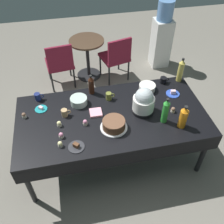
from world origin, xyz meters
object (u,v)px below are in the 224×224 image
soda_bottle_lime_soda (165,111)px  maroon_chair_right (116,56)px  water_cooler (162,36)px  glass_salad_bowl (79,101)px  round_cafe_table (87,52)px  coffee_mug_black (163,80)px  cupcake_mint (59,124)px  coffee_mug_navy (38,97)px  cupcake_vanilla (173,110)px  cupcake_cocoa (24,115)px  soda_bottle_ginger_ale (181,71)px  soda_bottle_cola (91,85)px  maroon_chair_left (60,62)px  dessert_plate_teal (41,109)px  slow_cooker (144,101)px  ceramic_snack_bowl (147,87)px  cupcake_lemon (60,144)px  cupcake_rose (61,135)px  coffee_mug_olive (109,96)px  cupcake_berry (85,122)px  dessert_plate_cobalt (173,93)px  coffee_mug_tan (65,113)px  dessert_plate_charcoal (76,146)px  frosted_layer_cake (114,124)px  potluck_table (112,119)px  soda_bottle_orange_juice (183,117)px

soda_bottle_lime_soda → maroon_chair_right: (-0.13, 1.86, -0.41)m
maroon_chair_right → water_cooler: (0.93, 0.33, 0.10)m
glass_salad_bowl → round_cafe_table: bearing=79.3°
coffee_mug_black → cupcake_mint: bearing=-160.0°
coffee_mug_navy → water_cooler: (2.18, 1.52, -0.21)m
glass_salad_bowl → cupcake_vanilla: size_ratio=3.02×
cupcake_cocoa → soda_bottle_ginger_ale: bearing=8.4°
soda_bottle_cola → maroon_chair_left: bearing=107.2°
dessert_plate_teal → cupcake_vanilla: 1.56m
soda_bottle_ginger_ale → coffee_mug_navy: size_ratio=2.99×
cupcake_mint → maroon_chair_left: maroon_chair_left is taller
slow_cooker → dessert_plate_teal: 1.21m
cupcake_cocoa → maroon_chair_left: size_ratio=0.08×
ceramic_snack_bowl → cupcake_mint: bearing=-160.3°
soda_bottle_cola → coffee_mug_black: soda_bottle_cola is taller
soda_bottle_ginger_ale → coffee_mug_black: size_ratio=2.75×
cupcake_lemon → cupcake_vanilla: same height
cupcake_mint → cupcake_rose: bearing=-86.4°
coffee_mug_olive → dessert_plate_teal: bearing=-178.9°
round_cafe_table → maroon_chair_left: bearing=-155.4°
glass_salad_bowl → cupcake_berry: 0.36m
water_cooler → dessert_plate_cobalt: bearing=-106.3°
coffee_mug_tan → dessert_plate_charcoal: bearing=-80.8°
cupcake_vanilla → coffee_mug_black: coffee_mug_black is taller
soda_bottle_cola → water_cooler: bearing=45.2°
dessert_plate_charcoal → cupcake_berry: size_ratio=2.53×
cupcake_berry → coffee_mug_tan: size_ratio=0.60×
frosted_layer_cake → cupcake_mint: 0.60m
soda_bottle_ginger_ale → coffee_mug_navy: soda_bottle_ginger_ale is taller
coffee_mug_olive → coffee_mug_black: bearing=13.1°
potluck_table → cupcake_rose: cupcake_rose is taller
cupcake_cocoa → ceramic_snack_bowl: bearing=7.2°
cupcake_berry → cupcake_mint: (-0.28, 0.04, 0.00)m
dessert_plate_charcoal → cupcake_rose: size_ratio=2.53×
soda_bottle_ginger_ale → ceramic_snack_bowl: bearing=-167.6°
soda_bottle_lime_soda → maroon_chair_left: 2.19m
soda_bottle_orange_juice → coffee_mug_black: soda_bottle_orange_juice is taller
cupcake_vanilla → soda_bottle_lime_soda: bearing=-142.9°
cupcake_vanilla → cupcake_mint: bearing=178.0°
coffee_mug_navy → frosted_layer_cake: bearing=-38.6°
cupcake_rose → soda_bottle_ginger_ale: soda_bottle_ginger_ale is taller
potluck_table → coffee_mug_navy: (-0.83, 0.45, 0.11)m
water_cooler → coffee_mug_black: bearing=-110.1°
soda_bottle_cola → dessert_plate_charcoal: bearing=-108.9°
coffee_mug_tan → frosted_layer_cake: bearing=-30.5°
frosted_layer_cake → cupcake_rose: bearing=-177.9°
frosted_layer_cake → soda_bottle_lime_soda: bearing=-1.4°
dessert_plate_cobalt → round_cafe_table: bearing=118.0°
cupcake_vanilla → maroon_chair_right: size_ratio=0.08×
cupcake_vanilla → soda_bottle_lime_soda: (-0.16, -0.12, 0.12)m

